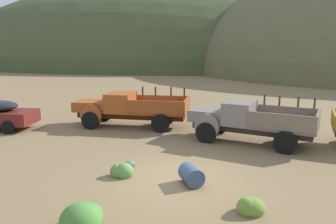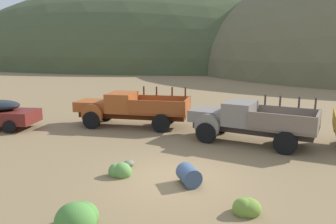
{
  "view_description": "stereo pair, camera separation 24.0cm",
  "coord_description": "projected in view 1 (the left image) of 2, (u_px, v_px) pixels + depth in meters",
  "views": [
    {
      "loc": [
        1.55,
        -10.2,
        4.3
      ],
      "look_at": [
        -1.07,
        4.22,
        1.42
      ],
      "focal_mm": 34.48,
      "sensor_mm": 36.0,
      "label": 1
    },
    {
      "loc": [
        1.79,
        -10.16,
        4.3
      ],
      "look_at": [
        -1.07,
        4.22,
        1.42
      ],
      "focal_mm": 34.48,
      "sensor_mm": 36.0,
      "label": 2
    }
  ],
  "objects": [
    {
      "name": "ground_plane",
      "position": [
        177.0,
        178.0,
        10.95
      ],
      "size": [
        300.0,
        300.0,
        0.0
      ],
      "primitive_type": "plane",
      "color": "olive"
    },
    {
      "name": "bush_front_right",
      "position": [
        281.0,
        119.0,
        18.75
      ],
      "size": [
        1.59,
        1.4,
        1.29
      ],
      "color": "#3D702D",
      "rests_on": "ground"
    },
    {
      "name": "oil_drum_tipped",
      "position": [
        191.0,
        175.0,
        10.37
      ],
      "size": [
        0.94,
        1.02,
        0.62
      ],
      "color": "#384C6B",
      "rests_on": "ground"
    },
    {
      "name": "bush_between_trucks",
      "position": [
        83.0,
        220.0,
        7.77
      ],
      "size": [
        1.01,
        1.19,
        0.92
      ],
      "color": "#4C8438",
      "rests_on": "ground"
    },
    {
      "name": "truck_primer_gray",
      "position": [
        242.0,
        120.0,
        15.13
      ],
      "size": [
        6.03,
        3.65,
        2.16
      ],
      "rotation": [
        0.0,
        0.0,
        2.84
      ],
      "color": "#3D322D",
      "rests_on": "ground"
    },
    {
      "name": "truck_oxide_orange",
      "position": [
        123.0,
        109.0,
        18.12
      ],
      "size": [
        6.37,
        2.37,
        2.16
      ],
      "rotation": [
        0.0,
        0.0,
        3.14
      ],
      "color": "#51220D",
      "rests_on": "ground"
    },
    {
      "name": "hill_distant",
      "position": [
        156.0,
        65.0,
        89.01
      ],
      "size": [
        114.83,
        73.79,
        41.95
      ],
      "primitive_type": "ellipsoid",
      "color": "#424C2D",
      "rests_on": "ground"
    },
    {
      "name": "bush_near_barrel",
      "position": [
        249.0,
        208.0,
        8.57
      ],
      "size": [
        0.77,
        0.67,
        0.58
      ],
      "color": "olive",
      "rests_on": "ground"
    },
    {
      "name": "bush_front_left",
      "position": [
        122.0,
        172.0,
        11.04
      ],
      "size": [
        0.82,
        0.59,
        0.62
      ],
      "color": "#5B8E42",
      "rests_on": "ground"
    },
    {
      "name": "rock_small",
      "position": [
        130.0,
        164.0,
        11.98
      ],
      "size": [
        0.39,
        0.41,
        0.23
      ],
      "primitive_type": "ellipsoid",
      "color": "#666C54",
      "rests_on": "ground"
    }
  ]
}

